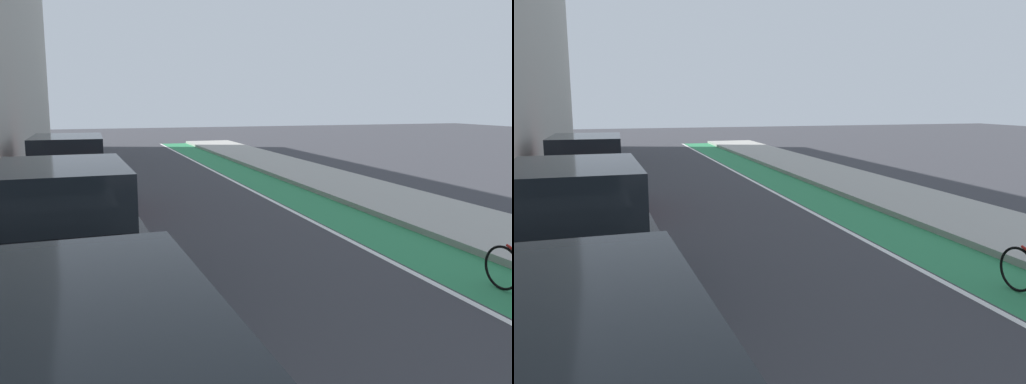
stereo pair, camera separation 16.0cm
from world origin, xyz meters
The scene contains 6 objects.
ground_plane centered at (0.00, 15.51, 0.00)m, with size 85.82×85.82×0.00m, color #38383D.
bike_lane_paint centered at (3.29, 17.51, 0.00)m, with size 1.60×39.01×0.00m, color #2D8451.
lane_divider_stripe centered at (2.39, 17.51, 0.00)m, with size 0.12×39.01×0.00m, color white.
sidewalk_right centered at (5.55, 17.51, 0.07)m, with size 2.92×39.01×0.14m, color #A8A59E.
parked_suv_black centered at (-3.04, 9.03, 1.02)m, with size 2.07×4.48×1.98m.
parked_suv_red centered at (-3.04, 15.24, 1.02)m, with size 2.00×4.43×1.98m.
Camera 1 is at (-2.79, 1.23, 2.83)m, focal length 37.67 mm.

